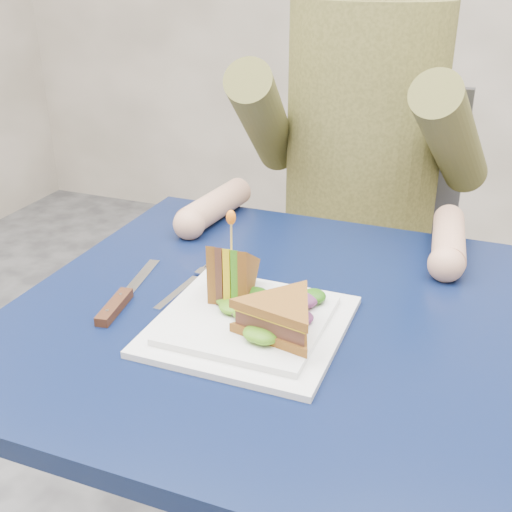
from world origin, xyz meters
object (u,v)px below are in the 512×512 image
at_px(table, 269,353).
at_px(sandwich_flat, 281,317).
at_px(knife, 120,301).
at_px(diner, 363,108).
at_px(chair, 363,247).
at_px(fork, 187,285).
at_px(sandwich_upright, 232,276).
at_px(plate, 250,323).

relative_size(table, sandwich_flat, 4.59).
bearing_deg(knife, table, 18.58).
bearing_deg(diner, knife, -108.55).
bearing_deg(chair, diner, -90.00).
height_order(sandwich_flat, fork, sandwich_flat).
height_order(sandwich_flat, sandwich_upright, sandwich_upright).
relative_size(sandwich_flat, sandwich_upright, 1.21).
height_order(table, plate, plate).
bearing_deg(fork, knife, -127.56).
relative_size(table, fork, 4.18).
distance_m(table, chair, 0.69).
bearing_deg(table, sandwich_upright, -159.36).
bearing_deg(chair, table, -90.00).
height_order(diner, sandwich_upright, diner).
xyz_separation_m(table, fork, (-0.15, 0.02, 0.08)).
bearing_deg(diner, sandwich_flat, -85.80).
distance_m(diner, sandwich_upright, 0.61).
distance_m(plate, sandwich_flat, 0.07).
xyz_separation_m(diner, sandwich_flat, (0.05, -0.66, -0.14)).
xyz_separation_m(diner, knife, (-0.22, -0.64, -0.18)).
distance_m(plate, fork, 0.16).
bearing_deg(diner, chair, 90.00).
relative_size(sandwich_upright, knife, 0.61).
bearing_deg(fork, sandwich_upright, -20.65).
bearing_deg(sandwich_flat, knife, 176.23).
bearing_deg(sandwich_upright, table, 20.64).
distance_m(chair, diner, 0.39).
relative_size(plate, sandwich_upright, 1.92).
xyz_separation_m(chair, knife, (-0.22, -0.75, 0.20)).
bearing_deg(fork, table, -6.21).
relative_size(table, plate, 2.88).
distance_m(table, diner, 0.63).
bearing_deg(sandwich_flat, diner, 94.20).
xyz_separation_m(chair, fork, (-0.15, -0.67, 0.19)).
height_order(sandwich_upright, knife, sandwich_upright).
distance_m(chair, sandwich_upright, 0.74).
bearing_deg(plate, diner, 89.40).
bearing_deg(knife, sandwich_flat, -3.77).
distance_m(sandwich_flat, sandwich_upright, 0.12).
xyz_separation_m(sandwich_flat, sandwich_upright, (-0.10, 0.07, 0.01)).
relative_size(diner, knife, 3.37).
bearing_deg(sandwich_flat, chair, 93.59).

